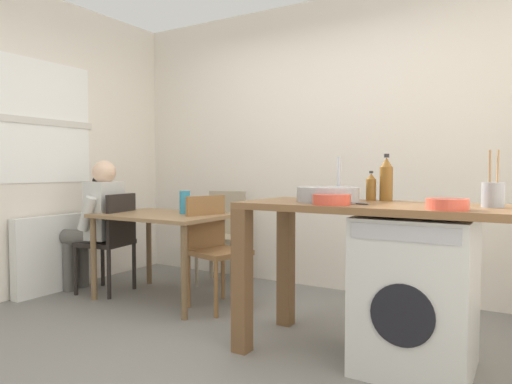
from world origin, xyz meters
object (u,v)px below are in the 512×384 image
(dining_table, at_px, (164,225))
(mixing_bowl, at_px, (332,199))
(washing_machine, at_px, (416,293))
(chair_person_seat, at_px, (112,237))
(chair_opposite, at_px, (214,244))
(bottle_squat_brown, at_px, (386,180))
(vase, at_px, (185,202))
(bottle_tall_green, at_px, (371,187))
(seated_person, at_px, (97,218))
(chair_spare_by_wall, at_px, (224,231))
(colander, at_px, (447,203))
(utensil_crock, at_px, (493,194))

(dining_table, xyz_separation_m, mixing_bowl, (1.74, -0.52, 0.31))
(washing_machine, bearing_deg, chair_person_seat, 174.94)
(chair_opposite, distance_m, bottle_squat_brown, 1.54)
(chair_person_seat, distance_m, chair_opposite, 1.04)
(dining_table, height_order, bottle_squat_brown, bottle_squat_brown)
(chair_person_seat, distance_m, mixing_bowl, 2.37)
(chair_opposite, distance_m, vase, 0.47)
(bottle_tall_green, bearing_deg, chair_opposite, 173.94)
(dining_table, distance_m, mixing_bowl, 1.84)
(dining_table, distance_m, seated_person, 0.72)
(chair_person_seat, height_order, bottle_squat_brown, bottle_squat_brown)
(dining_table, height_order, vase, vase)
(seated_person, distance_m, bottle_tall_green, 2.55)
(bottle_tall_green, height_order, bottle_squat_brown, bottle_squat_brown)
(washing_machine, height_order, bottle_tall_green, bottle_tall_green)
(chair_spare_by_wall, height_order, vase, vase)
(colander, bearing_deg, seated_person, 172.01)
(dining_table, height_order, bottle_tall_green, bottle_tall_green)
(mixing_bowl, bearing_deg, bottle_tall_green, 79.33)
(dining_table, xyz_separation_m, chair_person_seat, (-0.55, -0.09, -0.14))
(chair_opposite, distance_m, colander, 2.01)
(seated_person, xyz_separation_m, bottle_tall_green, (2.53, 0.04, 0.33))
(washing_machine, height_order, vase, vase)
(bottle_tall_green, relative_size, utensil_crock, 0.63)
(bottle_tall_green, bearing_deg, dining_table, 177.72)
(utensil_crock, bearing_deg, mixing_bowl, -162.41)
(chair_spare_by_wall, distance_m, bottle_tall_green, 2.00)
(colander, bearing_deg, washing_machine, 130.74)
(utensil_crock, relative_size, vase, 1.53)
(chair_person_seat, distance_m, colander, 2.96)
(dining_table, bearing_deg, colander, -13.05)
(mixing_bowl, bearing_deg, dining_table, 163.22)
(bottle_squat_brown, relative_size, colander, 1.48)
(dining_table, xyz_separation_m, seated_person, (-0.71, -0.12, 0.03))
(colander, xyz_separation_m, vase, (-2.20, 0.64, -0.11))
(bottle_tall_green, bearing_deg, seated_person, -179.03)
(bottle_squat_brown, relative_size, mixing_bowl, 1.39)
(chair_spare_by_wall, height_order, bottle_tall_green, bottle_tall_green)
(washing_machine, bearing_deg, seated_person, 175.80)
(seated_person, bearing_deg, colander, -108.40)
(dining_table, distance_m, washing_machine, 2.19)
(chair_person_seat, bearing_deg, chair_spare_by_wall, -46.61)
(chair_opposite, bearing_deg, bottle_tall_green, 99.41)
(chair_person_seat, bearing_deg, seated_person, 90.00)
(chair_opposite, distance_m, washing_machine, 1.73)
(chair_spare_by_wall, bearing_deg, chair_opposite, 105.10)
(chair_opposite, height_order, mixing_bowl, mixing_bowl)
(chair_spare_by_wall, relative_size, bottle_squat_brown, 3.04)
(bottle_squat_brown, height_order, mixing_bowl, bottle_squat_brown)
(utensil_crock, xyz_separation_m, colander, (-0.18, -0.27, -0.04))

